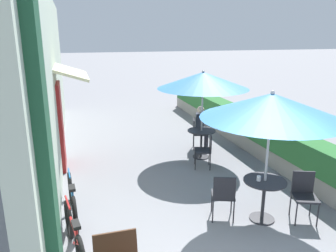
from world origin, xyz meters
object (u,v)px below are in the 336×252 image
at_px(cafe_chair_mid_left, 206,148).
at_px(bicycle_leaning, 74,237).
at_px(cafe_chair_mid_right, 197,131).
at_px(seated_patron_mid_right, 201,126).
at_px(coffee_cup_near, 259,178).
at_px(bicycle_second, 72,200).
at_px(cafe_chair_near_left, 224,193).
at_px(patio_umbrella_mid, 203,80).
at_px(patio_table_near, 264,192).
at_px(patio_umbrella_near, 272,106).
at_px(cafe_chair_near_right, 304,192).
at_px(patio_table_mid, 201,138).

xyz_separation_m(cafe_chair_mid_left, bicycle_leaning, (-3.17, -2.60, -0.18)).
distance_m(cafe_chair_mid_right, seated_patron_mid_right, 0.20).
height_order(coffee_cup_near, bicycle_second, coffee_cup_near).
xyz_separation_m(cafe_chair_near_left, patio_umbrella_mid, (0.80, 3.00, 1.56)).
bearing_deg(cafe_chair_mid_left, bicycle_second, 133.95).
bearing_deg(patio_table_near, bicycle_leaning, -178.00).
distance_m(patio_umbrella_near, cafe_chair_near_right, 1.71).
xyz_separation_m(cafe_chair_near_right, coffee_cup_near, (-0.81, 0.20, 0.28)).
height_order(patio_table_near, patio_umbrella_near, patio_umbrella_near).
distance_m(cafe_chair_near_left, cafe_chair_near_right, 1.43).
xyz_separation_m(patio_table_near, seated_patron_mid_right, (0.37, 3.84, 0.15)).
distance_m(cafe_chair_near_right, patio_table_mid, 3.41).
xyz_separation_m(patio_table_mid, bicycle_leaning, (-3.33, -3.29, -0.20)).
bearing_deg(patio_umbrella_mid, bicycle_second, -147.13).
bearing_deg(seated_patron_mid_right, cafe_chair_near_right, 23.74).
bearing_deg(cafe_chair_near_right, patio_table_mid, -59.35).
relative_size(patio_table_near, cafe_chair_mid_left, 0.87).
distance_m(coffee_cup_near, seated_patron_mid_right, 3.85).
relative_size(cafe_chair_near_left, bicycle_second, 0.51).
bearing_deg(cafe_chair_mid_left, patio_table_mid, 6.15).
relative_size(patio_umbrella_mid, bicycle_leaning, 1.40).
bearing_deg(bicycle_second, patio_umbrella_mid, 29.22).
bearing_deg(patio_umbrella_mid, cafe_chair_near_right, -80.13).
xyz_separation_m(patio_table_near, cafe_chair_mid_left, (-0.06, 2.48, -0.02)).
xyz_separation_m(patio_table_mid, patio_umbrella_mid, (0.00, -0.00, 1.54)).
relative_size(cafe_chair_mid_left, bicycle_leaning, 0.52).
bearing_deg(patio_table_mid, coffee_cup_near, -94.01).
bearing_deg(patio_umbrella_mid, cafe_chair_mid_right, 76.92).
relative_size(cafe_chair_near_left, bicycle_leaning, 0.52).
bearing_deg(patio_table_near, cafe_chair_mid_left, 91.28).
distance_m(patio_table_near, cafe_chair_near_left, 0.71).
xyz_separation_m(patio_table_near, cafe_chair_near_left, (-0.69, 0.18, -0.02)).
bearing_deg(cafe_chair_near_right, seated_patron_mid_right, -64.70).
relative_size(cafe_chair_near_right, cafe_chair_mid_right, 1.00).
relative_size(coffee_cup_near, bicycle_leaning, 0.05).
bearing_deg(cafe_chair_near_left, patio_table_mid, 95.91).
distance_m(patio_umbrella_near, patio_umbrella_mid, 3.18).
relative_size(coffee_cup_near, seated_patron_mid_right, 0.07).
bearing_deg(bicycle_leaning, cafe_chair_near_right, -9.62).
xyz_separation_m(patio_umbrella_near, cafe_chair_near_right, (0.69, -0.18, -1.56)).
height_order(patio_umbrella_near, cafe_chair_mid_left, patio_umbrella_near).
bearing_deg(patio_table_mid, patio_umbrella_near, -91.91).
distance_m(patio_umbrella_mid, cafe_chair_mid_right, 1.71).
distance_m(patio_table_near, patio_umbrella_mid, 3.53).
bearing_deg(cafe_chair_mid_left, patio_umbrella_mid, 6.15).
height_order(cafe_chair_near_left, patio_umbrella_mid, patio_umbrella_mid).
bearing_deg(cafe_chair_mid_left, coffee_cup_near, -162.17).
height_order(patio_table_near, coffee_cup_near, coffee_cup_near).
height_order(patio_table_mid, bicycle_second, patio_table_mid).
relative_size(patio_umbrella_near, coffee_cup_near, 25.96).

